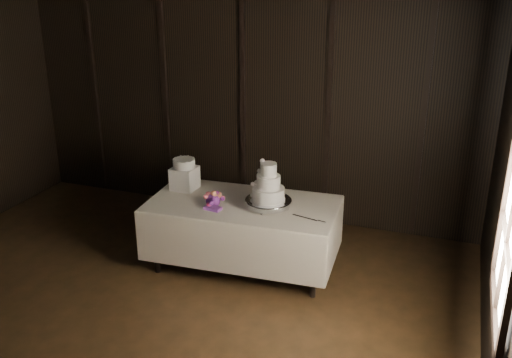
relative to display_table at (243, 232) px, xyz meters
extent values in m
cube|color=black|center=(-0.55, 1.46, 1.08)|extent=(6.04, 0.04, 3.04)
cube|color=#F0E5CF|center=(0.00, 0.00, 0.34)|extent=(2.04, 1.15, 0.01)
cube|color=white|center=(0.00, 0.00, -0.06)|extent=(1.88, 1.02, 0.71)
cylinder|color=silver|center=(0.29, -0.03, 0.39)|extent=(0.53, 0.53, 0.09)
cylinder|color=white|center=(0.29, -0.03, 0.50)|extent=(0.33, 0.33, 0.13)
cylinder|color=white|center=(0.29, -0.03, 0.63)|extent=(0.24, 0.24, 0.13)
cylinder|color=white|center=(0.29, -0.03, 0.76)|extent=(0.17, 0.17, 0.13)
cube|color=white|center=(-0.75, 0.16, 0.47)|extent=(0.27, 0.27, 0.25)
cylinder|color=white|center=(-0.75, 0.16, 0.64)|extent=(0.29, 0.29, 0.10)
cube|color=silver|center=(0.72, -0.15, 0.35)|extent=(0.37, 0.11, 0.01)
camera|label=1|loc=(2.03, -5.13, 2.72)|focal=40.00mm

